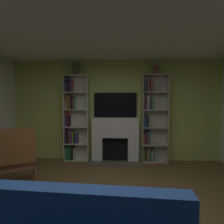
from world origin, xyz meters
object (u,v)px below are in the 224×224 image
(bookshelf_left, at_px, (74,120))
(bookshelf_right, at_px, (152,119))
(armchair, at_px, (16,159))
(potted_plant, at_px, (76,68))
(vase_with_flowers, at_px, (156,69))
(fireplace, at_px, (115,138))
(tv, at_px, (115,105))

(bookshelf_left, relative_size, bookshelf_right, 1.00)
(bookshelf_right, xyz_separation_m, armchair, (-2.66, -1.72, -0.55))
(bookshelf_left, height_order, potted_plant, potted_plant)
(vase_with_flowers, bearing_deg, armchair, -148.58)
(bookshelf_right, height_order, potted_plant, potted_plant)
(fireplace, distance_m, potted_plant, 2.09)
(potted_plant, distance_m, vase_with_flowers, 2.05)
(vase_with_flowers, distance_m, armchair, 3.70)
(fireplace, xyz_separation_m, bookshelf_left, (-1.10, 0.03, 0.47))
(bookshelf_left, distance_m, bookshelf_right, 2.05)
(tv, bearing_deg, bookshelf_right, -4.21)
(bookshelf_right, bearing_deg, fireplace, -178.32)
(fireplace, xyz_separation_m, armchair, (-1.71, -1.69, -0.06))
(bookshelf_left, bearing_deg, fireplace, -1.66)
(fireplace, xyz_separation_m, tv, (0.00, 0.10, 0.86))
(potted_plant, bearing_deg, fireplace, 1.25)
(bookshelf_left, xyz_separation_m, potted_plant, (0.08, -0.05, 1.35))
(bookshelf_right, xyz_separation_m, vase_with_flowers, (0.07, -0.05, 1.29))
(fireplace, relative_size, bookshelf_left, 0.58)
(vase_with_flowers, bearing_deg, fireplace, 178.87)
(fireplace, relative_size, potted_plant, 4.02)
(tv, bearing_deg, fireplace, -90.00)
(potted_plant, bearing_deg, bookshelf_right, 1.46)
(bookshelf_right, distance_m, potted_plant, 2.38)
(bookshelf_left, bearing_deg, vase_with_flowers, -1.41)
(tv, xyz_separation_m, bookshelf_left, (-1.10, -0.07, -0.39))
(bookshelf_left, distance_m, potted_plant, 1.35)
(fireplace, bearing_deg, tv, 90.00)
(bookshelf_left, bearing_deg, bookshelf_right, -0.12)
(armchair, bearing_deg, fireplace, 44.63)
(tv, relative_size, vase_with_flowers, 2.81)
(fireplace, xyz_separation_m, potted_plant, (-1.02, -0.02, 1.82))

